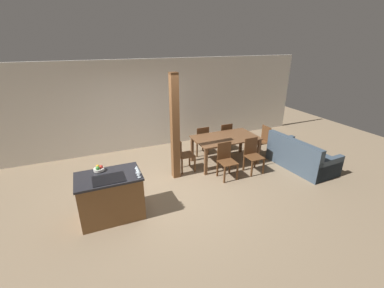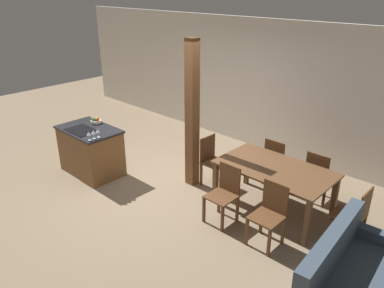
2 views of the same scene
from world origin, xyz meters
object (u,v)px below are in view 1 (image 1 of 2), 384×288
at_px(timber_post, 175,128).
at_px(couch, 301,158).
at_px(dining_chair_far_left, 201,140).
at_px(dining_chair_near_left, 226,160).
at_px(dining_chair_head_end, 183,154).
at_px(kitchen_island, 111,196).
at_px(wine_glass_near, 139,172).
at_px(dining_chair_far_right, 224,136).
at_px(dining_chair_foot_end, 262,140).
at_px(dining_chair_near_right, 253,155).
at_px(wine_glass_far, 137,167).
at_px(fruit_bowl, 99,169).
at_px(wine_glass_middle, 138,170).
at_px(dining_table, 226,140).

bearing_deg(timber_post, couch, -14.24).
height_order(dining_chair_far_left, timber_post, timber_post).
xyz_separation_m(dining_chair_near_left, dining_chair_head_end, (-0.85, 0.73, 0.00)).
distance_m(kitchen_island, timber_post, 2.10).
bearing_deg(dining_chair_near_left, wine_glass_near, -161.06).
relative_size(dining_chair_far_right, couch, 0.50).
relative_size(dining_chair_near_left, dining_chair_foot_end, 1.00).
xyz_separation_m(dining_chair_far_left, dining_chair_head_end, (-0.85, -0.73, 0.00)).
bearing_deg(wine_glass_near, dining_chair_near_right, 14.35).
bearing_deg(timber_post, wine_glass_far, -135.97).
xyz_separation_m(wine_glass_near, dining_chair_near_right, (3.06, 0.78, -0.54)).
distance_m(dining_chair_near_right, timber_post, 2.14).
height_order(dining_chair_far_right, dining_chair_head_end, same).
bearing_deg(dining_chair_head_end, timber_post, 127.89).
distance_m(dining_chair_near_right, dining_chair_far_right, 1.46).
distance_m(kitchen_island, couch, 4.91).
bearing_deg(dining_chair_foot_end, dining_chair_near_right, -49.36).
relative_size(dining_chair_far_right, timber_post, 0.35).
bearing_deg(wine_glass_near, dining_chair_far_right, 36.19).
relative_size(fruit_bowl, wine_glass_middle, 1.35).
bearing_deg(dining_chair_far_left, dining_chair_foot_end, 155.89).
height_order(wine_glass_near, couch, wine_glass_near).
distance_m(wine_glass_middle, dining_chair_foot_end, 4.20).
xyz_separation_m(kitchen_island, dining_chair_near_right, (3.57, 0.48, 0.02)).
bearing_deg(dining_chair_far_right, fruit_bowl, 24.49).
bearing_deg(timber_post, dining_table, 8.22).
distance_m(kitchen_island, wine_glass_far, 0.77).
relative_size(kitchen_island, couch, 0.67).
relative_size(wine_glass_near, wine_glass_far, 1.00).
bearing_deg(dining_chair_far_left, dining_chair_near_right, 118.14).
distance_m(dining_chair_foot_end, couch, 1.17).
distance_m(kitchen_island, dining_chair_foot_end, 4.58).
relative_size(wine_glass_near, wine_glass_middle, 1.00).
bearing_deg(dining_table, dining_chair_head_end, 180.00).
xyz_separation_m(dining_table, timber_post, (-1.52, -0.22, 0.62)).
bearing_deg(dining_chair_far_right, dining_chair_foot_end, 139.36).
bearing_deg(timber_post, wine_glass_near, -131.71).
bearing_deg(dining_chair_near_left, dining_chair_foot_end, 24.11).
height_order(wine_glass_middle, dining_chair_head_end, wine_glass_middle).
relative_size(wine_glass_middle, couch, 0.08).
xyz_separation_m(wine_glass_near, wine_glass_far, (0.00, 0.18, 0.00)).
relative_size(kitchen_island, wine_glass_near, 7.91).
xyz_separation_m(kitchen_island, dining_chair_foot_end, (4.42, 1.21, 0.02)).
distance_m(wine_glass_near, dining_chair_far_left, 3.24).
xyz_separation_m(fruit_bowl, wine_glass_middle, (0.64, -0.46, 0.07)).
bearing_deg(wine_glass_middle, dining_chair_near_left, 16.91).
distance_m(dining_chair_near_right, dining_chair_foot_end, 1.12).
xyz_separation_m(wine_glass_near, couch, (4.40, 0.47, -0.74)).
xyz_separation_m(fruit_bowl, dining_chair_near_left, (2.93, 0.23, -0.47)).
bearing_deg(wine_glass_near, couch, 6.08).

